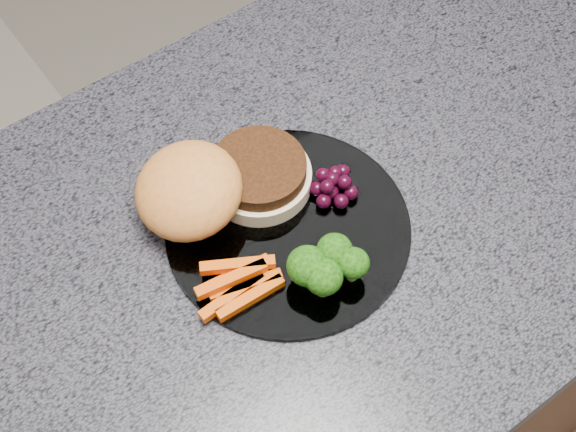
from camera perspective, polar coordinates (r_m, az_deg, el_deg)
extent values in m
cube|color=#512F1B|center=(1.30, 3.11, -9.72)|extent=(1.20, 0.60, 0.86)
cube|color=#44434C|center=(0.90, 4.41, 1.51)|extent=(1.20, 0.60, 0.04)
cylinder|color=white|center=(0.85, 0.00, -0.84)|extent=(0.26, 0.26, 0.01)
cylinder|color=beige|center=(0.87, -2.06, 2.71)|extent=(0.13, 0.13, 0.02)
cylinder|color=#3B1C0B|center=(0.85, -2.10, 3.44)|extent=(0.12, 0.12, 0.02)
ellipsoid|color=#CA7932|center=(0.84, -7.04, 1.54)|extent=(0.13, 0.13, 0.06)
cube|color=#D84A03|center=(0.81, -3.73, -4.23)|extent=(0.08, 0.02, 0.01)
cube|color=#D84A03|center=(0.81, -3.03, -4.96)|extent=(0.08, 0.03, 0.01)
cube|color=#D84A03|center=(0.80, -4.02, -5.70)|extent=(0.08, 0.02, 0.01)
cube|color=#D84A03|center=(0.81, -3.60, -3.51)|extent=(0.07, 0.05, 0.01)
cube|color=#D84A03|center=(0.80, -4.06, -4.51)|extent=(0.08, 0.02, 0.01)
cube|color=#D84A03|center=(0.80, -2.69, -5.83)|extent=(0.08, 0.01, 0.01)
cylinder|color=olive|center=(0.80, 1.38, -4.35)|extent=(0.01, 0.01, 0.02)
ellipsoid|color=#113407|center=(0.79, 1.42, -3.57)|extent=(0.04, 0.04, 0.04)
cylinder|color=olive|center=(0.81, 3.26, -3.20)|extent=(0.01, 0.01, 0.02)
ellipsoid|color=#113407|center=(0.80, 3.33, -2.47)|extent=(0.04, 0.04, 0.03)
cylinder|color=olive|center=(0.80, 2.49, -5.07)|extent=(0.01, 0.01, 0.02)
ellipsoid|color=#113407|center=(0.78, 2.55, -4.35)|extent=(0.04, 0.04, 0.03)
cylinder|color=olive|center=(0.81, 4.58, -4.02)|extent=(0.01, 0.01, 0.02)
ellipsoid|color=#113407|center=(0.79, 4.67, -3.35)|extent=(0.03, 0.03, 0.03)
sphere|color=black|center=(0.86, 3.12, 1.72)|extent=(0.02, 0.02, 0.02)
sphere|color=black|center=(0.87, 3.83, 2.34)|extent=(0.02, 0.02, 0.02)
sphere|color=black|center=(0.87, 2.93, 2.76)|extent=(0.02, 0.02, 0.02)
sphere|color=black|center=(0.86, 2.10, 1.97)|extent=(0.02, 0.02, 0.02)
sphere|color=black|center=(0.85, 2.56, 1.06)|extent=(0.02, 0.02, 0.02)
sphere|color=black|center=(0.85, 3.81, 1.05)|extent=(0.02, 0.02, 0.02)
sphere|color=black|center=(0.86, 4.52, 1.68)|extent=(0.02, 0.02, 0.02)
sphere|color=black|center=(0.88, 3.92, 3.18)|extent=(0.02, 0.02, 0.02)
sphere|color=black|center=(0.86, 1.46, 2.07)|extent=(0.02, 0.02, 0.02)
sphere|color=black|center=(0.86, 3.17, 2.65)|extent=(0.02, 0.02, 0.02)
sphere|color=black|center=(0.85, 2.80, 2.10)|extent=(0.02, 0.02, 0.02)
sphere|color=black|center=(0.85, 4.05, 2.44)|extent=(0.02, 0.02, 0.02)
sphere|color=black|center=(0.86, 2.50, 2.97)|extent=(0.02, 0.02, 0.02)
sphere|color=black|center=(0.86, 3.35, 3.09)|extent=(0.02, 0.02, 0.02)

